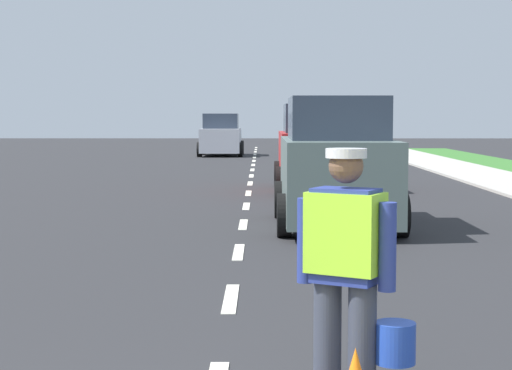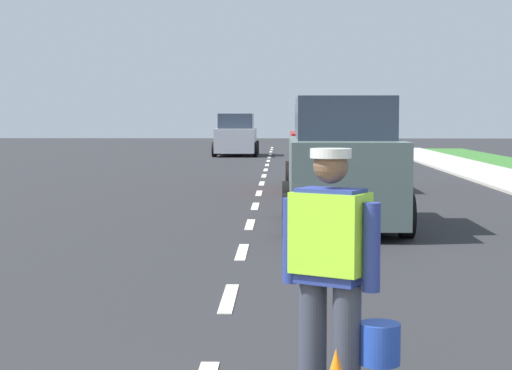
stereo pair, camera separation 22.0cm
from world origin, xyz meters
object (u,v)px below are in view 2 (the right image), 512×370
Objects in this scene: road_worker at (334,266)px; car_oncoming_third at (236,136)px; car_outgoing_ahead at (342,167)px; car_outgoing_far at (326,151)px.

car_oncoming_third is at bearing 94.01° from road_worker.
car_outgoing_ahead is (0.70, 9.07, 0.09)m from road_worker.
car_outgoing_ahead is at bearing -90.76° from car_outgoing_far.
road_worker is 0.43× the size of car_oncoming_third.
road_worker is at bearing -94.39° from car_outgoing_ahead.
road_worker is 35.21m from car_oncoming_third.
car_outgoing_far is 1.02× the size of car_oncoming_third.
car_outgoing_far is 7.05m from car_outgoing_ahead.
car_outgoing_ahead is at bearing -83.09° from car_oncoming_third.
car_oncoming_third is (-2.46, 35.12, -0.01)m from road_worker.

